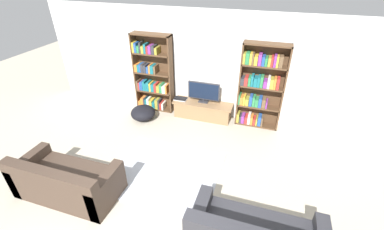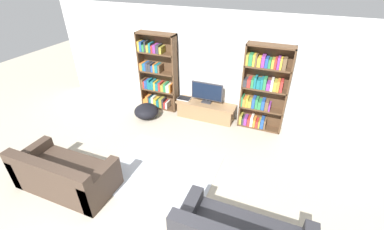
# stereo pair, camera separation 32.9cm
# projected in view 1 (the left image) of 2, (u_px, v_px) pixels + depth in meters

# --- Properties ---
(wall_back) EXTENTS (8.80, 0.06, 2.60)m
(wall_back) POSITION_uv_depth(u_px,v_px,m) (210.00, 66.00, 6.18)
(wall_back) COLOR silver
(wall_back) RESTS_ON ground_plane
(bookshelf_left) EXTENTS (1.01, 0.30, 2.01)m
(bookshelf_left) POSITION_uv_depth(u_px,v_px,m) (152.00, 76.00, 6.62)
(bookshelf_left) COLOR #513823
(bookshelf_left) RESTS_ON ground_plane
(bookshelf_right) EXTENTS (1.01, 0.30, 2.01)m
(bookshelf_right) POSITION_uv_depth(u_px,v_px,m) (260.00, 87.00, 5.87)
(bookshelf_right) COLOR #513823
(bookshelf_right) RESTS_ON ground_plane
(tv_stand) EXTENTS (1.50, 0.45, 0.42)m
(tv_stand) POSITION_uv_depth(u_px,v_px,m) (203.00, 110.00, 6.54)
(tv_stand) COLOR #8E6B47
(tv_stand) RESTS_ON ground_plane
(television) EXTENTS (0.80, 0.16, 0.53)m
(television) POSITION_uv_depth(u_px,v_px,m) (204.00, 92.00, 6.33)
(television) COLOR #2D2D33
(television) RESTS_ON tv_stand
(laptop) EXTENTS (0.33, 0.24, 0.03)m
(laptop) POSITION_uv_depth(u_px,v_px,m) (181.00, 99.00, 6.59)
(laptop) COLOR #B7B7BC
(laptop) RESTS_ON tv_stand
(area_rug) EXTENTS (2.01, 1.73, 0.02)m
(area_rug) POSITION_uv_depth(u_px,v_px,m) (165.00, 172.00, 4.92)
(area_rug) COLOR #B2B7C1
(area_rug) RESTS_ON ground_plane
(couch_left_sectional) EXTENTS (1.73, 0.83, 0.78)m
(couch_left_sectional) POSITION_uv_depth(u_px,v_px,m) (67.00, 182.00, 4.34)
(couch_left_sectional) COLOR #423328
(couch_left_sectional) RESTS_ON ground_plane
(beanbag_ottoman) EXTENTS (0.61, 0.61, 0.35)m
(beanbag_ottoman) POSITION_uv_depth(u_px,v_px,m) (143.00, 113.00, 6.49)
(beanbag_ottoman) COLOR black
(beanbag_ottoman) RESTS_ON ground_plane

